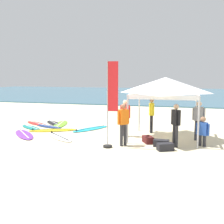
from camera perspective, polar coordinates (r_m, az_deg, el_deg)
The scene contains 22 objects.
ground_plane at distance 11.96m, azimuth -0.03°, elevation -5.85°, with size 80.00×80.00×0.00m, color beige.
sea at distance 42.58m, azimuth 11.38°, elevation 3.84°, with size 80.00×36.00×0.10m, color #386B84.
canopy_tent at distance 12.09m, azimuth 11.31°, elevation 5.58°, with size 2.91×2.91×2.75m.
surfboard_lime at distance 15.74m, azimuth -10.94°, elevation -2.57°, with size 1.24×2.51×0.19m.
surfboard_purple at distance 13.48m, azimuth -18.24°, elevation -4.54°, with size 2.22×2.24×0.19m.
surfboard_white at distance 12.53m, azimuth -11.15°, elevation -5.20°, with size 2.12×1.91×0.19m.
surfboard_cyan at distance 14.18m, azimuth -4.60°, elevation -3.57°, with size 1.67×2.37×0.19m.
surfboard_teal at distance 15.14m, azimuth -16.89°, elevation -3.16°, with size 1.92×1.50×0.19m.
surfboard_yellow at distance 14.12m, azimuth -12.59°, elevation -3.79°, with size 2.44×1.57×0.19m.
surfboard_navy at distance 15.22m, azimuth -13.35°, elevation -2.98°, with size 1.97×1.14×0.19m.
surfboard_red at distance 16.33m, azimuth -15.78°, elevation -2.35°, with size 1.99×1.47×0.19m.
surfboard_black at distance 16.11m, azimuth -12.18°, elevation -2.36°, with size 1.92×1.85×0.19m.
person_orange at distance 10.70m, azimuth 2.43°, elevation -2.06°, with size 0.41×0.42×1.71m.
person_red at distance 12.37m, azimuth 2.82°, elevation -0.74°, with size 0.52×0.33×1.71m.
person_grey at distance 12.17m, azimuth 17.98°, elevation -1.25°, with size 0.54×0.30×1.71m.
person_yellow at distance 13.30m, azimuth 8.42°, elevation -0.22°, with size 0.30×0.54×1.71m.
person_black at distance 10.87m, azimuth 13.43°, elevation -2.12°, with size 0.38×0.48×1.71m.
person_blue at distance 11.30m, azimuth 18.75°, elevation -3.67°, with size 0.51×0.35×1.20m.
banner_flag at distance 10.33m, azimuth -0.35°, elevation 0.87°, with size 0.60×0.36×3.40m.
gear_bag_near_tent at distance 10.40m, azimuth 11.28°, elevation -7.29°, with size 0.60×0.32×0.28m, color #232328.
gear_bag_by_pole at distance 10.90m, azimuth 10.45°, elevation -6.57°, with size 0.60×0.32×0.28m, color #232328.
gear_bag_on_sand at distance 11.42m, azimuth 7.67°, elevation -5.85°, with size 0.60×0.32×0.28m, color #4C1919.
Camera 1 is at (3.13, -11.20, 2.80)m, focal length 42.90 mm.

